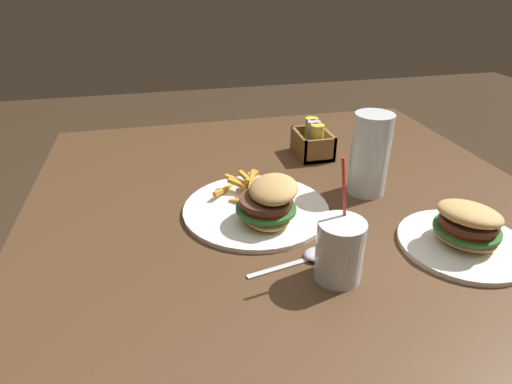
% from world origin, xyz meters
% --- Properties ---
extents(dining_table, '(1.24, 1.14, 0.78)m').
position_xyz_m(dining_table, '(0.00, 0.00, 0.62)').
color(dining_table, '#4C331E').
rests_on(dining_table, ground_plane).
extents(meal_plate_near, '(0.31, 0.31, 0.11)m').
position_xyz_m(meal_plate_near, '(0.00, -0.08, 0.81)').
color(meal_plate_near, white).
rests_on(meal_plate_near, dining_table).
extents(beer_glass, '(0.08, 0.08, 0.19)m').
position_xyz_m(beer_glass, '(-0.05, 0.18, 0.86)').
color(beer_glass, silver).
rests_on(beer_glass, dining_table).
extents(juice_glass, '(0.08, 0.08, 0.21)m').
position_xyz_m(juice_glass, '(0.22, 0.00, 0.83)').
color(juice_glass, silver).
rests_on(juice_glass, dining_table).
extents(spoon, '(0.06, 0.16, 0.01)m').
position_xyz_m(spoon, '(0.16, -0.02, 0.78)').
color(spoon, silver).
rests_on(spoon, dining_table).
extents(meal_plate_far, '(0.23, 0.23, 0.10)m').
position_xyz_m(meal_plate_far, '(0.19, 0.26, 0.81)').
color(meal_plate_far, white).
rests_on(meal_plate_far, dining_table).
extents(condiment_caddy, '(0.12, 0.09, 0.10)m').
position_xyz_m(condiment_caddy, '(-0.28, 0.14, 0.81)').
color(condiment_caddy, brown).
rests_on(condiment_caddy, dining_table).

